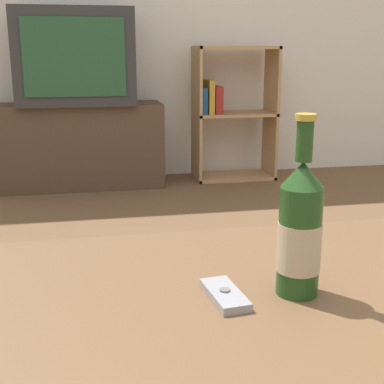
% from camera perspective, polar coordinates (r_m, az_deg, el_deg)
% --- Properties ---
extents(coffee_table, '(1.23, 0.60, 0.50)m').
position_cam_1_polar(coffee_table, '(0.94, 2.26, -14.59)').
color(coffee_table, brown).
rests_on(coffee_table, ground_plane).
extents(tv_stand, '(1.08, 0.37, 0.55)m').
position_cam_1_polar(tv_stand, '(3.62, -11.87, 4.86)').
color(tv_stand, '#4C3828').
rests_on(tv_stand, ground_plane).
extents(television, '(0.73, 0.48, 0.59)m').
position_cam_1_polar(television, '(3.56, -12.37, 13.90)').
color(television, '#2D2D2D').
rests_on(television, tv_stand).
extents(bookshelf, '(0.56, 0.30, 0.91)m').
position_cam_1_polar(bookshelf, '(3.76, 4.04, 8.63)').
color(bookshelf, tan).
rests_on(bookshelf, ground_plane).
extents(beer_bottle, '(0.07, 0.07, 0.29)m').
position_cam_1_polar(beer_bottle, '(0.87, 11.42, -4.09)').
color(beer_bottle, '#1E4219').
rests_on(beer_bottle, coffee_table).
extents(cell_phone, '(0.06, 0.12, 0.02)m').
position_cam_1_polar(cell_phone, '(0.87, 3.52, -10.89)').
color(cell_phone, gray).
rests_on(cell_phone, coffee_table).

